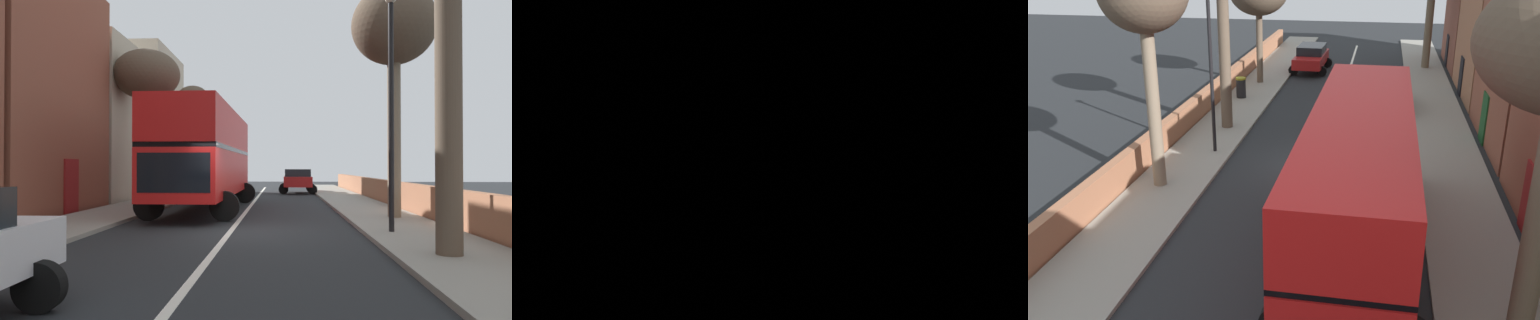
{
  "view_description": "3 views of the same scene",
  "coord_description": "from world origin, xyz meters",
  "views": [
    {
      "loc": [
        1.44,
        -12.85,
        1.82
      ],
      "look_at": [
        0.59,
        2.12,
        2.03
      ],
      "focal_mm": 32.27,
      "sensor_mm": 36.0,
      "label": 1
    },
    {
      "loc": [
        -0.82,
        2.24,
        3.55
      ],
      "look_at": [
        0.29,
        0.84,
        2.35
      ],
      "focal_mm": 27.93,
      "sensor_mm": 36.0,
      "label": 2
    },
    {
      "loc": [
        -2.07,
        19.18,
        7.89
      ],
      "look_at": [
        0.68,
        3.79,
        1.7
      ],
      "focal_mm": 38.42,
      "sensor_mm": 36.0,
      "label": 3
    }
  ],
  "objects": [
    {
      "name": "lamppost_right",
      "position": [
        4.3,
        -0.66,
        3.81
      ],
      "size": [
        0.32,
        0.32,
        6.31
      ],
      "color": "black",
      "rests_on": "sidewalk_right"
    },
    {
      "name": "double_decker_bus",
      "position": [
        -1.7,
        6.13,
        2.36
      ],
      "size": [
        3.64,
        11.25,
        4.06
      ],
      "color": "red",
      "rests_on": "ground"
    },
    {
      "name": "boundary_wall_right",
      "position": [
        6.45,
        0.0,
        0.58
      ],
      "size": [
        0.36,
        54.0,
        1.16
      ],
      "primitive_type": "cube",
      "color": "#9E6647",
      "rests_on": "ground"
    },
    {
      "name": "litter_bin_right",
      "position": [
        5.3,
        -8.86,
        0.67
      ],
      "size": [
        0.55,
        0.55,
        1.09
      ],
      "color": "black",
      "rests_on": "sidewalk_right"
    },
    {
      "name": "sidewalk_right",
      "position": [
        4.9,
        0.0,
        0.06
      ],
      "size": [
        2.6,
        60.0,
        0.12
      ],
      "primitive_type": "cube",
      "color": "gray",
      "rests_on": "ground"
    },
    {
      "name": "parked_car_red_right_1",
      "position": [
        2.5,
        -16.65,
        0.96
      ],
      "size": [
        2.56,
        4.54,
        1.69
      ],
      "color": "#AD1919",
      "rests_on": "ground"
    },
    {
      "name": "parked_car_white_left_2",
      "position": [
        -2.5,
        -8.58,
        0.92
      ],
      "size": [
        2.52,
        4.06,
        1.59
      ],
      "color": "silver",
      "rests_on": "ground"
    },
    {
      "name": "road_centre_line",
      "position": [
        0.0,
        0.0,
        0.0
      ],
      "size": [
        0.16,
        54.0,
        0.01
      ],
      "primitive_type": "cube",
      "color": "silver",
      "rests_on": "ground"
    },
    {
      "name": "sidewalk_left",
      "position": [
        -4.9,
        0.0,
        0.06
      ],
      "size": [
        2.6,
        60.0,
        0.12
      ],
      "primitive_type": "cube",
      "color": "gray",
      "rests_on": "ground"
    },
    {
      "name": "ground_plane",
      "position": [
        0.0,
        0.0,
        0.0
      ],
      "size": [
        84.0,
        84.0,
        0.0
      ],
      "primitive_type": "plane",
      "color": "black"
    }
  ]
}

